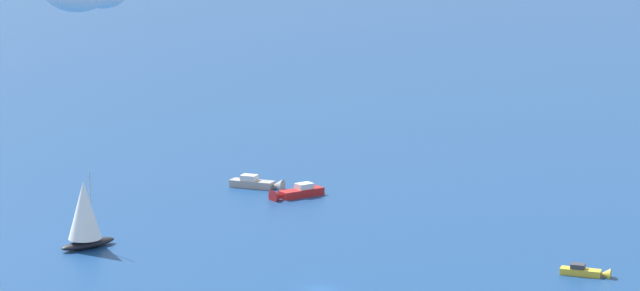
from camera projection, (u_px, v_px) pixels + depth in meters
ground_plane at (320, 289)px, 161.21m from camera, size 2000.00×2000.00×0.00m
sailboat_far_port at (85, 214)px, 179.31m from camera, size 5.12×8.69×10.96m
motorboat_inshore at (588, 272)px, 167.01m from camera, size 6.62×4.04×1.88m
motorboat_offshore at (295, 193)px, 210.88m from camera, size 4.40×9.84×2.77m
motorboat_ahead at (259, 184)px, 217.79m from camera, size 9.66×5.78×2.74m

